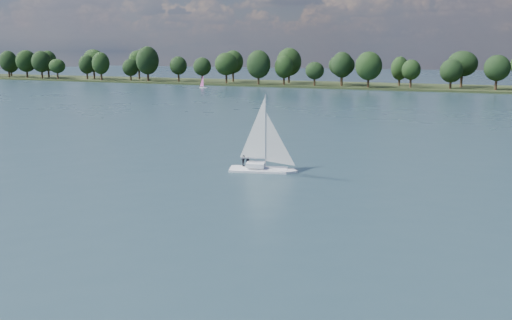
% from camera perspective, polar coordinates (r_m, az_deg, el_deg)
% --- Properties ---
extents(ground, '(700.00, 700.00, 0.00)m').
position_cam_1_polar(ground, '(127.82, 7.17, 4.30)').
color(ground, '#233342').
rests_on(ground, ground).
extents(far_shore, '(660.00, 40.00, 1.50)m').
position_cam_1_polar(far_shore, '(236.54, 15.68, 6.95)').
color(far_shore, black).
rests_on(far_shore, ground).
extents(sailboat, '(7.73, 4.06, 9.80)m').
position_cam_1_polar(sailboat, '(68.30, 0.33, 1.06)').
color(sailboat, white).
rests_on(sailboat, ground).
extents(dinghy_pink, '(3.24, 1.37, 5.11)m').
position_cam_1_polar(dinghy_pink, '(229.67, -5.27, 7.50)').
color(dinghy_pink, silver).
rests_on(dinghy_pink, ground).
extents(pontoon, '(4.33, 2.79, 0.50)m').
position_cam_1_polar(pontoon, '(318.25, -22.32, 7.44)').
color(pontoon, '#5B5D60').
rests_on(pontoon, ground).
extents(treeline, '(563.38, 74.04, 18.40)m').
position_cam_1_polar(treeline, '(234.63, 12.61, 9.05)').
color(treeline, black).
rests_on(treeline, ground).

